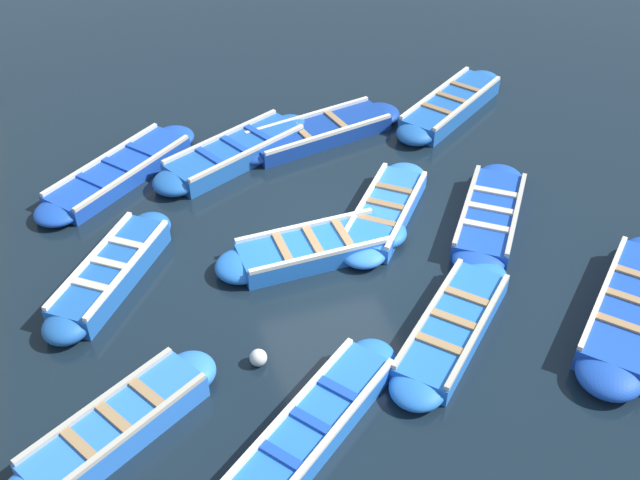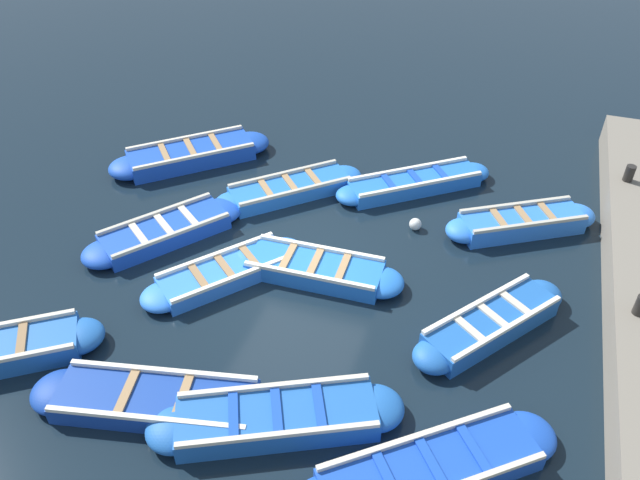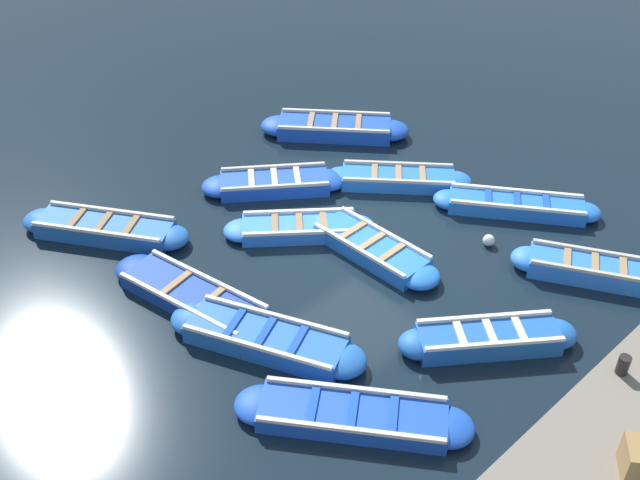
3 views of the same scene
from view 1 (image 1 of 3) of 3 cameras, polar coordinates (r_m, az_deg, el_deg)
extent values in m
plane|color=black|center=(12.83, 1.47, -1.08)|extent=(120.00, 120.00, 0.00)
cube|color=blue|center=(10.43, -15.22, -13.64)|extent=(2.57, 1.97, 0.38)
ellipsoid|color=blue|center=(10.84, -9.87, -9.88)|extent=(1.01, 1.00, 0.38)
cube|color=#B2AD9E|center=(10.47, -16.60, -11.79)|extent=(2.17, 1.34, 0.07)
cube|color=#B2AD9E|center=(10.06, -14.21, -13.98)|extent=(2.17, 1.34, 0.07)
cube|color=#9E7A51|center=(10.43, -13.04, -11.29)|extent=(0.47, 0.67, 0.04)
cube|color=#9E7A51|center=(10.27, -15.42, -12.92)|extent=(0.47, 0.67, 0.04)
cube|color=#9E7A51|center=(10.13, -17.90, -14.57)|extent=(0.47, 0.67, 0.04)
cube|color=#1E59AD|center=(17.01, 9.94, 10.04)|extent=(2.93, 2.41, 0.36)
ellipsoid|color=#1E59AD|center=(18.20, 12.26, 11.76)|extent=(1.15, 1.14, 0.36)
ellipsoid|color=#1E59AD|center=(15.86, 7.31, 8.05)|extent=(1.15, 1.14, 0.36)
cube|color=beige|center=(17.07, 8.83, 11.10)|extent=(2.43, 1.72, 0.07)
cube|color=beige|center=(16.76, 11.23, 10.25)|extent=(2.43, 1.72, 0.07)
cube|color=olive|center=(17.42, 11.04, 11.38)|extent=(0.56, 0.72, 0.04)
cube|color=olive|center=(16.91, 10.01, 10.64)|extent=(0.56, 0.72, 0.04)
cube|color=olive|center=(16.42, 8.93, 9.84)|extent=(0.56, 0.72, 0.04)
cube|color=#1947B7|center=(13.73, 12.82, 1.75)|extent=(2.28, 2.60, 0.32)
ellipsoid|color=#1947B7|center=(14.77, 13.55, 4.56)|extent=(1.24, 1.25, 0.32)
ellipsoid|color=#1947B7|center=(12.73, 11.98, -1.51)|extent=(1.24, 1.25, 0.32)
cube|color=#B2AD9E|center=(13.64, 11.15, 2.78)|extent=(1.55, 2.04, 0.07)
cube|color=#B2AD9E|center=(13.60, 14.73, 2.05)|extent=(1.55, 2.04, 0.07)
cube|color=beige|center=(14.06, 13.25, 3.60)|extent=(0.75, 0.61, 0.04)
cube|color=beige|center=(13.62, 12.93, 2.36)|extent=(0.75, 0.61, 0.04)
cube|color=beige|center=(13.19, 12.59, 1.05)|extent=(0.75, 0.61, 0.04)
cube|color=blue|center=(12.67, -0.51, -0.69)|extent=(2.57, 1.02, 0.33)
ellipsoid|color=blue|center=(13.06, 4.73, 0.55)|extent=(0.91, 0.88, 0.33)
ellipsoid|color=blue|center=(12.41, -6.03, -1.99)|extent=(0.91, 0.88, 0.33)
cube|color=silver|center=(12.86, -1.15, 1.11)|extent=(2.49, 0.18, 0.07)
cube|color=silver|center=(12.24, 0.16, -1.15)|extent=(2.49, 0.18, 0.07)
cube|color=#9E7A51|center=(12.71, 1.77, 0.49)|extent=(0.17, 0.81, 0.04)
cube|color=#9E7A51|center=(12.56, -0.51, -0.05)|extent=(0.17, 0.81, 0.04)
cube|color=#9E7A51|center=(12.43, -2.85, -0.59)|extent=(0.17, 0.81, 0.04)
cube|color=#1947B7|center=(15.09, -15.02, 5.01)|extent=(2.98, 2.64, 0.30)
ellipsoid|color=#1947B7|center=(15.95, -11.12, 7.66)|extent=(1.22, 1.22, 0.30)
ellipsoid|color=#1947B7|center=(14.33, -19.32, 2.04)|extent=(1.22, 1.22, 0.30)
cube|color=beige|center=(15.27, -16.25, 6.04)|extent=(2.41, 1.94, 0.07)
cube|color=beige|center=(14.71, -13.98, 5.12)|extent=(2.41, 1.94, 0.07)
cube|color=#1947B7|center=(15.35, -13.41, 6.70)|extent=(0.62, 0.73, 0.04)
cube|color=#1947B7|center=(15.00, -15.12, 5.54)|extent=(0.62, 0.73, 0.04)
cube|color=#1947B7|center=(14.66, -16.92, 4.32)|extent=(0.62, 0.73, 0.04)
cube|color=blue|center=(10.11, -0.68, -14.24)|extent=(2.86, 2.44, 0.32)
ellipsoid|color=blue|center=(10.92, 3.93, -8.99)|extent=(1.00, 1.00, 0.32)
cube|color=silver|center=(10.08, -2.32, -12.69)|extent=(2.40, 1.86, 0.07)
cube|color=silver|center=(9.84, 1.00, -14.47)|extent=(2.40, 1.86, 0.07)
cube|color=#1947B7|center=(10.29, 1.41, -11.29)|extent=(0.52, 0.62, 0.04)
cube|color=#1947B7|center=(9.96, -0.68, -13.63)|extent=(0.52, 0.62, 0.04)
cube|color=#1947B7|center=(9.66, -2.96, -16.10)|extent=(0.52, 0.62, 0.04)
cube|color=#1947B7|center=(12.49, 22.70, -4.96)|extent=(2.87, 2.73, 0.38)
ellipsoid|color=#1947B7|center=(11.41, 21.21, -9.49)|extent=(1.37, 1.37, 0.38)
cube|color=beige|center=(12.35, 20.84, -3.50)|extent=(2.19, 1.99, 0.07)
cube|color=#9E7A51|center=(12.36, 22.94, -4.25)|extent=(0.72, 0.77, 0.04)
cube|color=#9E7A51|center=(11.88, 22.35, -6.07)|extent=(0.72, 0.77, 0.04)
cube|color=#1E59AD|center=(12.63, -15.60, -2.43)|extent=(2.16, 2.52, 0.38)
ellipsoid|color=#1E59AD|center=(13.43, -12.81, 0.97)|extent=(1.01, 1.02, 0.38)
ellipsoid|color=#1E59AD|center=(11.91, -18.77, -6.26)|extent=(1.01, 1.02, 0.38)
cube|color=silver|center=(12.66, -17.10, -1.31)|extent=(1.58, 2.06, 0.07)
cube|color=silver|center=(12.32, -14.41, -2.01)|extent=(1.58, 2.06, 0.07)
cube|color=beige|center=(12.83, -14.52, -0.22)|extent=(0.63, 0.52, 0.04)
cube|color=beige|center=(12.50, -15.77, -1.71)|extent=(0.63, 0.52, 0.04)
cube|color=beige|center=(12.18, -17.08, -3.28)|extent=(0.63, 0.52, 0.04)
cube|color=blue|center=(11.50, 10.07, -6.59)|extent=(2.54, 2.45, 0.31)
ellipsoid|color=blue|center=(12.45, 12.28, -2.70)|extent=(1.14, 1.14, 0.31)
ellipsoid|color=blue|center=(10.63, 7.44, -11.14)|extent=(1.14, 1.14, 0.31)
cube|color=#B2AD9E|center=(11.45, 8.35, -5.28)|extent=(1.97, 1.84, 0.07)
cube|color=#B2AD9E|center=(11.30, 12.03, -6.57)|extent=(1.97, 1.84, 0.07)
cube|color=#9E7A51|center=(11.78, 11.16, -4.25)|extent=(0.62, 0.65, 0.04)
cube|color=#9E7A51|center=(11.38, 10.17, -5.98)|extent=(0.62, 0.65, 0.04)
cube|color=#9E7A51|center=(10.99, 9.10, -7.83)|extent=(0.62, 0.65, 0.04)
cube|color=#1E59AD|center=(15.19, -6.45, 6.61)|extent=(3.04, 2.13, 0.36)
ellipsoid|color=#1E59AD|center=(15.98, -2.34, 8.61)|extent=(1.18, 1.16, 0.36)
ellipsoid|color=#1E59AD|center=(14.51, -10.95, 4.38)|extent=(1.18, 1.16, 0.36)
cube|color=beige|center=(15.38, -7.52, 7.89)|extent=(2.61, 1.33, 0.07)
cube|color=beige|center=(14.79, -5.46, 6.69)|extent=(2.61, 1.33, 0.07)
cube|color=#1947B7|center=(15.41, -4.69, 8.12)|extent=(0.49, 0.80, 0.04)
cube|color=#1947B7|center=(15.09, -6.51, 7.25)|extent=(0.49, 0.80, 0.04)
cube|color=#1947B7|center=(14.78, -8.39, 6.34)|extent=(0.49, 0.80, 0.04)
cube|color=blue|center=(13.59, 5.00, 2.18)|extent=(2.25, 2.46, 0.29)
ellipsoid|color=blue|center=(14.57, 6.47, 4.89)|extent=(1.14, 1.15, 0.29)
ellipsoid|color=blue|center=(12.66, 3.31, -0.94)|extent=(1.14, 1.15, 0.29)
cube|color=silver|center=(13.57, 3.45, 3.15)|extent=(1.61, 1.92, 0.07)
cube|color=silver|center=(13.41, 6.65, 2.42)|extent=(1.61, 1.92, 0.07)
cube|color=olive|center=(13.91, 5.69, 3.93)|extent=(0.68, 0.59, 0.04)
cube|color=olive|center=(13.49, 5.04, 2.74)|extent=(0.68, 0.59, 0.04)
cube|color=olive|center=(13.09, 4.35, 1.47)|extent=(0.68, 0.59, 0.04)
cube|color=navy|center=(15.84, -0.09, 8.21)|extent=(3.17, 1.58, 0.30)
ellipsoid|color=navy|center=(16.55, 4.52, 9.55)|extent=(1.08, 1.05, 0.30)
ellipsoid|color=navy|center=(15.24, -5.05, 6.71)|extent=(1.08, 1.05, 0.30)
cube|color=silver|center=(16.07, -0.89, 9.47)|extent=(2.92, 0.71, 0.07)
cube|color=silver|center=(15.42, 0.75, 8.09)|extent=(2.92, 0.71, 0.07)
cube|color=#9E7A51|center=(15.94, 1.27, 9.14)|extent=(0.32, 0.85, 0.04)
cube|color=#9E7A51|center=(15.57, -1.47, 8.34)|extent=(0.32, 0.85, 0.04)
sphere|color=silver|center=(10.98, -4.72, -8.92)|extent=(0.26, 0.26, 0.26)
camera|label=2|loc=(17.70, -22.64, 35.68)|focal=35.00mm
camera|label=3|loc=(19.34, -43.66, 35.58)|focal=42.00mm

